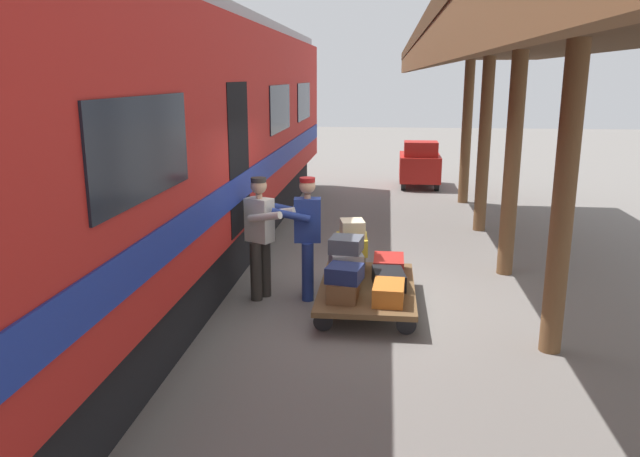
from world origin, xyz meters
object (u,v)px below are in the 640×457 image
(suitcase_cream_canvas, at_px, (352,228))
(porter_by_door, at_px, (261,234))
(suitcase_olive_duffel, at_px, (349,262))
(suitcase_slate_roller, at_px, (346,244))
(suitcase_yellow_case, at_px, (352,244))
(suitcase_navy_fabric, at_px, (345,273))
(suitcase_tan_vintage, at_px, (346,276))
(suitcase_brown_leather, at_px, (343,290))
(train_car, at_px, (132,149))
(suitcase_gray_aluminum, at_px, (346,260))
(luggage_cart, at_px, (367,288))
(suitcase_red_plastic, at_px, (389,265))
(baggage_tug, at_px, (420,165))
(suitcase_black_hardshell, at_px, (389,278))
(porter_in_overalls, at_px, (306,234))
(suitcase_orange_carryall, at_px, (389,293))

(suitcase_cream_canvas, bearing_deg, porter_by_door, 18.42)
(suitcase_olive_duffel, height_order, suitcase_slate_roller, suitcase_slate_roller)
(suitcase_yellow_case, xyz_separation_m, suitcase_navy_fabric, (0.02, 1.17, -0.05))
(suitcase_yellow_case, relative_size, porter_by_door, 0.33)
(suitcase_tan_vintage, distance_m, porter_by_door, 1.30)
(suitcase_brown_leather, relative_size, suitcase_tan_vintage, 1.00)
(suitcase_olive_duffel, xyz_separation_m, suitcase_navy_fabric, (-0.02, 1.16, 0.20))
(train_car, bearing_deg, suitcase_gray_aluminum, 173.87)
(suitcase_tan_vintage, relative_size, suitcase_yellow_case, 0.80)
(luggage_cart, xyz_separation_m, suitcase_navy_fabric, (0.26, 0.58, 0.39))
(suitcase_red_plastic, bearing_deg, train_car, 4.55)
(suitcase_red_plastic, xyz_separation_m, baggage_tug, (-0.85, -8.88, 0.20))
(train_car, height_order, suitcase_brown_leather, train_car)
(suitcase_black_hardshell, distance_m, suitcase_gray_aluminum, 0.62)
(suitcase_black_hardshell, xyz_separation_m, suitcase_slate_roller, (0.57, 0.02, 0.46))
(suitcase_gray_aluminum, height_order, suitcase_cream_canvas, suitcase_cream_canvas)
(train_car, relative_size, suitcase_tan_vintage, 41.90)
(suitcase_tan_vintage, bearing_deg, baggage_tug, -98.53)
(suitcase_olive_duffel, bearing_deg, suitcase_red_plastic, 180.00)
(suitcase_brown_leather, xyz_separation_m, suitcase_slate_roller, (0.00, -0.56, 0.44))
(suitcase_yellow_case, bearing_deg, suitcase_gray_aluminum, 86.34)
(suitcase_olive_duffel, height_order, baggage_tug, baggage_tug)
(suitcase_black_hardshell, relative_size, suitcase_cream_canvas, 1.58)
(suitcase_cream_canvas, relative_size, porter_in_overalls, 0.22)
(suitcase_slate_roller, bearing_deg, suitcase_black_hardshell, -177.81)
(suitcase_orange_carryall, bearing_deg, suitcase_navy_fabric, -0.22)
(suitcase_orange_carryall, xyz_separation_m, suitcase_slate_roller, (0.57, -0.56, 0.45))
(suitcase_yellow_case, bearing_deg, suitcase_slate_roller, 86.60)
(baggage_tug, bearing_deg, suitcase_black_hardshell, 84.85)
(suitcase_olive_duffel, relative_size, suitcase_yellow_case, 1.10)
(suitcase_orange_carryall, relative_size, suitcase_yellow_case, 1.03)
(suitcase_navy_fabric, bearing_deg, suitcase_gray_aluminum, -87.66)
(luggage_cart, height_order, baggage_tug, baggage_tug)
(luggage_cart, height_order, suitcase_red_plastic, suitcase_red_plastic)
(suitcase_gray_aluminum, bearing_deg, suitcase_red_plastic, -133.40)
(suitcase_brown_leather, relative_size, suitcase_yellow_case, 0.79)
(suitcase_orange_carryall, bearing_deg, suitcase_gray_aluminum, -44.41)
(suitcase_olive_duffel, bearing_deg, train_car, 5.42)
(luggage_cart, relative_size, suitcase_cream_canvas, 5.64)
(train_car, distance_m, suitcase_brown_leather, 3.50)
(porter_by_door, relative_size, baggage_tug, 1.00)
(suitcase_orange_carryall, height_order, suitcase_red_plastic, suitcase_orange_carryall)
(suitcase_tan_vintage, distance_m, suitcase_slate_roller, 0.44)
(train_car, xyz_separation_m, suitcase_brown_leather, (-2.98, 0.88, -1.63))
(suitcase_black_hardshell, height_order, suitcase_tan_vintage, suitcase_tan_vintage)
(suitcase_slate_roller, xyz_separation_m, porter_in_overalls, (0.57, -0.31, 0.05))
(suitcase_cream_canvas, xyz_separation_m, baggage_tug, (-1.38, -8.84, -0.31))
(suitcase_slate_roller, bearing_deg, suitcase_cream_canvas, -93.84)
(suitcase_brown_leather, height_order, porter_in_overalls, porter_in_overalls)
(suitcase_brown_leather, bearing_deg, suitcase_orange_carryall, 180.00)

